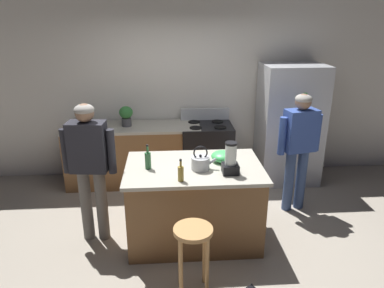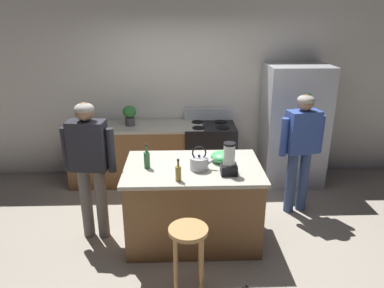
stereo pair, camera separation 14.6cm
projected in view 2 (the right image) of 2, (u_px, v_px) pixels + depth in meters
ground_plane at (193, 237)px, 4.30m from camera, size 14.00×14.00×0.00m
back_wall at (188, 91)px, 5.67m from camera, size 8.00×0.10×2.70m
kitchen_island at (193, 203)px, 4.14m from camera, size 1.51×0.97×0.92m
back_counter_run at (137, 154)px, 5.57m from camera, size 2.00×0.64×0.92m
refrigerator at (293, 126)px, 5.45m from camera, size 0.90×0.73×1.80m
stove_range at (209, 153)px, 5.58m from camera, size 0.76×0.65×1.10m
person_by_island_left at (89, 159)px, 3.99m from camera, size 0.60×0.26×1.62m
person_by_sink_right at (301, 143)px, 4.56m from camera, size 0.60×0.30×1.58m
bar_stool at (188, 243)px, 3.28m from camera, size 0.36×0.36×0.70m
potted_plant at (130, 114)px, 5.35m from camera, size 0.20×0.20×0.30m
blender_appliance at (229, 161)px, 3.76m from camera, size 0.17×0.17×0.34m
bottle_vinegar at (178, 173)px, 3.61m from camera, size 0.06×0.06×0.24m
bottle_olive_oil at (147, 159)px, 3.91m from camera, size 0.07×0.07×0.28m
mixing_bowl at (222, 157)px, 4.08m from camera, size 0.26×0.26×0.12m
tea_kettle at (199, 163)px, 3.88m from camera, size 0.28×0.20×0.27m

